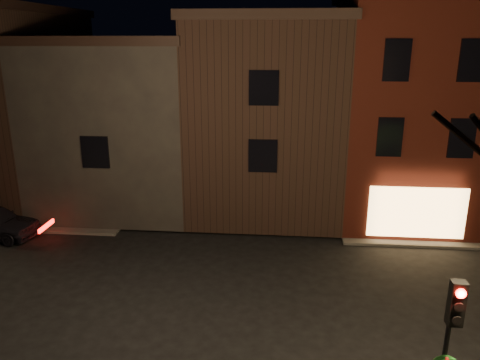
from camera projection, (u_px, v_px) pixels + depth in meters
The scene contains 5 objects.
ground at pixel (209, 303), 15.54m from camera, with size 120.00×120.00×0.00m, color black.
corner_building at pixel (403, 105), 22.29m from camera, with size 6.50×8.50×10.50m.
row_building_a at pixel (268, 111), 24.01m from camera, with size 7.30×10.30×9.40m.
row_building_b at pixel (131, 119), 24.80m from camera, with size 7.80×10.30×8.40m.
traffic_signal at pixel (449, 343), 8.98m from camera, with size 0.58×0.38×4.05m.
Camera 1 is at (2.32, -13.53, 8.42)m, focal length 35.00 mm.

